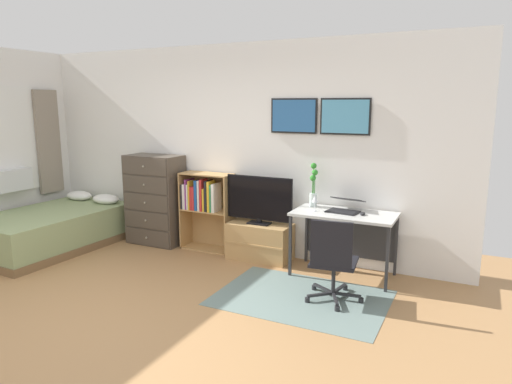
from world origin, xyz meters
The scene contains 14 objects.
ground_plane centered at (0.00, 0.00, 0.00)m, with size 7.20×7.20×0.00m, color #A87A4C.
wall_back_with_posters centered at (0.02, 2.43, 1.36)m, with size 6.12×0.09×2.70m.
area_rug centered at (1.44, 1.27, 0.00)m, with size 1.70×1.20×0.01m, color slate.
bed centered at (-2.24, 1.37, 0.26)m, with size 1.32×2.05×0.64m.
dresser centered at (-1.08, 2.15, 0.62)m, with size 0.78×0.46×1.25m.
bookshelf centered at (-0.31, 2.21, 0.64)m, with size 0.72×0.30×1.04m.
tv_stand centered at (0.54, 2.17, 0.23)m, with size 0.80×0.41×0.46m.
television centered at (0.54, 2.15, 0.77)m, with size 0.88×0.16×0.61m.
desk centered at (1.64, 2.15, 0.60)m, with size 1.14×0.60×0.74m.
office_chair centered at (1.74, 1.30, 0.46)m, with size 0.57×0.58×0.86m.
laptop centered at (1.62, 2.16, 0.80)m, with size 0.39×0.42×0.16m.
computer_mouse centered at (1.85, 2.05, 0.76)m, with size 0.06×0.10×0.03m, color #262628.
bamboo_vase centered at (1.21, 2.24, 0.97)m, with size 0.10×0.10×0.52m.
wine_glass centered at (1.31, 2.00, 0.87)m, with size 0.07×0.07×0.18m.
Camera 1 is at (2.95, -2.86, 1.94)m, focal length 32.13 mm.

